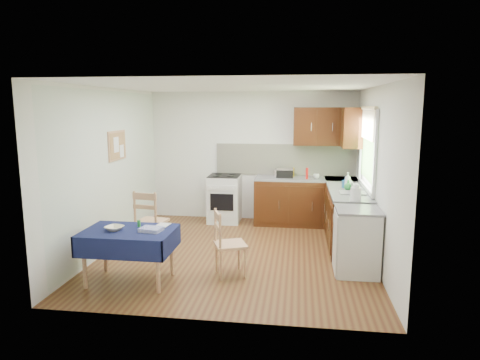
# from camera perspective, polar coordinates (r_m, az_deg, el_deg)

# --- Properties ---
(floor) EXTENTS (4.20, 4.20, 0.00)m
(floor) POSITION_cam_1_polar(r_m,az_deg,el_deg) (6.62, -0.44, -9.75)
(floor) COLOR #4F2815
(floor) RESTS_ON ground
(ceiling) EXTENTS (4.00, 4.20, 0.02)m
(ceiling) POSITION_cam_1_polar(r_m,az_deg,el_deg) (6.25, -0.47, 12.40)
(ceiling) COLOR white
(ceiling) RESTS_ON wall_back
(wall_back) EXTENTS (4.00, 0.02, 2.50)m
(wall_back) POSITION_cam_1_polar(r_m,az_deg,el_deg) (8.38, 1.62, 3.16)
(wall_back) COLOR silver
(wall_back) RESTS_ON ground
(wall_front) EXTENTS (4.00, 0.02, 2.50)m
(wall_front) POSITION_cam_1_polar(r_m,az_deg,el_deg) (4.29, -4.51, -3.23)
(wall_front) COLOR silver
(wall_front) RESTS_ON ground
(wall_left) EXTENTS (0.02, 4.20, 2.50)m
(wall_left) POSITION_cam_1_polar(r_m,az_deg,el_deg) (6.89, -17.14, 1.30)
(wall_left) COLOR silver
(wall_left) RESTS_ON ground
(wall_right) EXTENTS (0.02, 4.20, 2.50)m
(wall_right) POSITION_cam_1_polar(r_m,az_deg,el_deg) (6.35, 17.71, 0.58)
(wall_right) COLOR silver
(wall_right) RESTS_ON ground
(base_cabinets) EXTENTS (1.90, 2.30, 0.86)m
(base_cabinets) POSITION_cam_1_polar(r_m,az_deg,el_deg) (7.66, 11.06, -3.88)
(base_cabinets) COLOR black
(base_cabinets) RESTS_ON ground
(worktop_back) EXTENTS (1.90, 0.60, 0.04)m
(worktop_back) POSITION_cam_1_polar(r_m,az_deg,el_deg) (8.09, 8.79, 0.16)
(worktop_back) COLOR slate
(worktop_back) RESTS_ON base_cabinets
(worktop_right) EXTENTS (0.60, 1.70, 0.04)m
(worktop_right) POSITION_cam_1_polar(r_m,az_deg,el_deg) (7.00, 14.25, -1.51)
(worktop_right) COLOR slate
(worktop_right) RESTS_ON base_cabinets
(worktop_corner) EXTENTS (0.60, 0.60, 0.04)m
(worktop_corner) POSITION_cam_1_polar(r_m,az_deg,el_deg) (8.13, 13.37, 0.06)
(worktop_corner) COLOR slate
(worktop_corner) RESTS_ON base_cabinets
(splashback) EXTENTS (2.70, 0.02, 0.60)m
(splashback) POSITION_cam_1_polar(r_m,az_deg,el_deg) (8.33, 6.06, 2.72)
(splashback) COLOR #EEE7CA
(splashback) RESTS_ON wall_back
(upper_cabinets) EXTENTS (1.20, 0.85, 0.70)m
(upper_cabinets) POSITION_cam_1_polar(r_m,az_deg,el_deg) (8.01, 12.39, 6.94)
(upper_cabinets) COLOR black
(upper_cabinets) RESTS_ON wall_back
(stove) EXTENTS (0.60, 0.61, 0.92)m
(stove) POSITION_cam_1_polar(r_m,az_deg,el_deg) (8.29, -2.07, -2.46)
(stove) COLOR silver
(stove) RESTS_ON ground
(window) EXTENTS (0.04, 1.48, 1.26)m
(window) POSITION_cam_1_polar(r_m,az_deg,el_deg) (6.99, 16.69, 4.74)
(window) COLOR #2E4F20
(window) RESTS_ON wall_right
(fridge) EXTENTS (0.58, 0.60, 0.89)m
(fridge) POSITION_cam_1_polar(r_m,az_deg,el_deg) (5.95, 15.33, -7.89)
(fridge) COLOR silver
(fridge) RESTS_ON ground
(corkboard) EXTENTS (0.04, 0.62, 0.47)m
(corkboard) POSITION_cam_1_polar(r_m,az_deg,el_deg) (7.11, -16.05, 4.43)
(corkboard) COLOR #A47352
(corkboard) RESTS_ON wall_left
(dining_table) EXTENTS (1.13, 0.77, 0.68)m
(dining_table) POSITION_cam_1_polar(r_m,az_deg,el_deg) (5.61, -14.59, -7.50)
(dining_table) COLOR #0E1939
(dining_table) RESTS_ON ground
(chair_far) EXTENTS (0.48, 0.48, 0.96)m
(chair_far) POSITION_cam_1_polar(r_m,az_deg,el_deg) (6.72, -11.95, -5.13)
(chair_far) COLOR #A47352
(chair_far) RESTS_ON ground
(chair_near) EXTENTS (0.51, 0.51, 0.88)m
(chair_near) POSITION_cam_1_polar(r_m,az_deg,el_deg) (5.67, -1.75, -8.18)
(chair_near) COLOR #A47352
(chair_near) RESTS_ON ground
(toaster) EXTENTS (0.23, 0.14, 0.18)m
(toaster) POSITION_cam_1_polar(r_m,az_deg,el_deg) (8.03, 5.48, 0.90)
(toaster) COLOR silver
(toaster) RESTS_ON worktop_back
(sandwich_press) EXTENTS (0.31, 0.27, 0.18)m
(sandwich_press) POSITION_cam_1_polar(r_m,az_deg,el_deg) (8.08, 6.00, 1.00)
(sandwich_press) COLOR black
(sandwich_press) RESTS_ON worktop_back
(sauce_bottle) EXTENTS (0.05, 0.05, 0.21)m
(sauce_bottle) POSITION_cam_1_polar(r_m,az_deg,el_deg) (7.93, 8.92, 0.87)
(sauce_bottle) COLOR red
(sauce_bottle) RESTS_ON worktop_back
(yellow_packet) EXTENTS (0.14, 0.12, 0.17)m
(yellow_packet) POSITION_cam_1_polar(r_m,az_deg,el_deg) (8.23, 6.81, 1.09)
(yellow_packet) COLOR gold
(yellow_packet) RESTS_ON worktop_back
(dish_rack) EXTENTS (0.39, 0.30, 0.19)m
(dish_rack) POSITION_cam_1_polar(r_m,az_deg,el_deg) (6.77, 14.80, -1.55)
(dish_rack) COLOR gray
(dish_rack) RESTS_ON worktop_right
(kettle) EXTENTS (0.15, 0.15, 0.25)m
(kettle) POSITION_cam_1_polar(r_m,az_deg,el_deg) (6.25, 15.19, -1.66)
(kettle) COLOR silver
(kettle) RESTS_ON worktop_right
(cup) EXTENTS (0.14, 0.14, 0.09)m
(cup) POSITION_cam_1_polar(r_m,az_deg,el_deg) (8.02, 10.14, 0.50)
(cup) COLOR silver
(cup) RESTS_ON worktop_back
(soap_bottle_a) EXTENTS (0.13, 0.13, 0.27)m
(soap_bottle_a) POSITION_cam_1_polar(r_m,az_deg,el_deg) (7.11, 14.16, -0.08)
(soap_bottle_a) COLOR silver
(soap_bottle_a) RESTS_ON worktop_right
(soap_bottle_b) EXTENTS (0.10, 0.10, 0.18)m
(soap_bottle_b) POSITION_cam_1_polar(r_m,az_deg,el_deg) (7.19, 13.85, -0.32)
(soap_bottle_b) COLOR #1B64A1
(soap_bottle_b) RESTS_ON worktop_right
(soap_bottle_c) EXTENTS (0.15, 0.15, 0.17)m
(soap_bottle_c) POSITION_cam_1_polar(r_m,az_deg,el_deg) (6.98, 14.24, -0.68)
(soap_bottle_c) COLOR #217B32
(soap_bottle_c) RESTS_ON worktop_right
(plate_bowl) EXTENTS (0.27, 0.27, 0.05)m
(plate_bowl) POSITION_cam_1_polar(r_m,az_deg,el_deg) (5.61, -16.41, -6.18)
(plate_bowl) COLOR beige
(plate_bowl) RESTS_ON dining_table
(book) EXTENTS (0.18, 0.23, 0.02)m
(book) POSITION_cam_1_polar(r_m,az_deg,el_deg) (5.70, -11.00, -5.92)
(book) COLOR white
(book) RESTS_ON dining_table
(spice_jar) EXTENTS (0.04, 0.04, 0.09)m
(spice_jar) POSITION_cam_1_polar(r_m,az_deg,el_deg) (5.69, -13.32, -5.66)
(spice_jar) COLOR #268C35
(spice_jar) RESTS_ON dining_table
(tea_towel) EXTENTS (0.29, 0.24, 0.05)m
(tea_towel) POSITION_cam_1_polar(r_m,az_deg,el_deg) (5.46, -11.76, -6.46)
(tea_towel) COLOR #2A389C
(tea_towel) RESTS_ON dining_table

